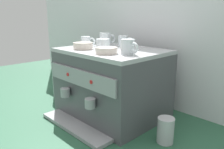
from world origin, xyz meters
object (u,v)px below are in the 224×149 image
espresso_machine (111,83)px  coffee_grinder (64,73)px  ceramic_cup_0 (124,41)px  milk_pitcher (166,130)px  ceramic_bowl_0 (106,51)px  ceramic_cup_2 (103,44)px  ceramic_bowl_1 (83,46)px  ceramic_cup_4 (106,39)px  ceramic_cup_3 (86,41)px  ceramic_cup_1 (128,47)px

espresso_machine → coffee_grinder: 0.51m
ceramic_cup_0 → milk_pitcher: size_ratio=0.68×
ceramic_cup_0 → ceramic_bowl_0: bearing=-63.9°
ceramic_cup_2 → ceramic_bowl_1: (-0.09, -0.08, -0.01)m
ceramic_cup_4 → milk_pitcher: 0.74m
ceramic_cup_3 → ceramic_cup_4: 0.13m
ceramic_bowl_1 → ceramic_cup_0: bearing=72.0°
espresso_machine → ceramic_cup_3: size_ratio=7.29×
coffee_grinder → ceramic_cup_1: bearing=-3.7°
ceramic_cup_3 → ceramic_cup_4: size_ratio=0.72×
ceramic_cup_1 → ceramic_cup_3: ceramic_cup_1 is taller
espresso_machine → ceramic_bowl_1: ceramic_bowl_1 is taller
ceramic_bowl_0 → ceramic_bowl_1: 0.22m
ceramic_cup_4 → ceramic_bowl_0: (0.27, -0.24, -0.03)m
ceramic_bowl_0 → ceramic_cup_4: bearing=137.9°
ceramic_cup_0 → ceramic_cup_4: (-0.13, -0.04, 0.01)m
ceramic_cup_1 → ceramic_cup_3: size_ratio=1.36×
ceramic_cup_2 → coffee_grinder: bearing=178.0°
ceramic_cup_2 → milk_pitcher: size_ratio=0.83×
ceramic_cup_2 → espresso_machine: bearing=52.9°
ceramic_cup_4 → ceramic_bowl_0: bearing=-42.1°
ceramic_cup_2 → ceramic_bowl_0: ceramic_cup_2 is taller
milk_pitcher → ceramic_cup_4: bearing=165.7°
ceramic_cup_0 → ceramic_cup_1: ceramic_cup_1 is taller
coffee_grinder → milk_pitcher: bearing=-1.2°
ceramic_cup_4 → ceramic_bowl_0: 0.36m
ceramic_cup_1 → coffee_grinder: bearing=176.3°
ceramic_cup_0 → espresso_machine: bearing=-75.4°
ceramic_cup_3 → ceramic_cup_1: bearing=-8.3°
ceramic_bowl_1 → milk_pitcher: ceramic_bowl_1 is taller
ceramic_cup_1 → ceramic_cup_2: bearing=172.8°
ceramic_cup_0 → ceramic_bowl_0: ceramic_cup_0 is taller
ceramic_bowl_0 → coffee_grinder: ceramic_bowl_0 is taller
ceramic_cup_3 → ceramic_bowl_1: bearing=-45.2°
ceramic_cup_4 → ceramic_cup_2: bearing=-47.3°
ceramic_bowl_1 → espresso_machine: bearing=43.4°
ceramic_cup_2 → ceramic_bowl_1: 0.12m
espresso_machine → milk_pitcher: bearing=-5.7°
ceramic_cup_0 → ceramic_cup_2: size_ratio=0.82×
espresso_machine → ceramic_cup_4: size_ratio=5.22×
ceramic_cup_3 → ceramic_bowl_0: size_ratio=0.71×
ceramic_cup_1 → ceramic_cup_2: 0.23m
ceramic_cup_3 → ceramic_bowl_1: size_ratio=0.71×
ceramic_cup_1 → coffee_grinder: (-0.70, 0.05, -0.27)m
ceramic_cup_3 → coffee_grinder: bearing=-176.2°
ceramic_bowl_0 → milk_pitcher: (0.33, 0.09, -0.37)m
ceramic_cup_4 → ceramic_bowl_1: size_ratio=0.99×
ceramic_cup_4 → ceramic_bowl_1: 0.23m
ceramic_bowl_0 → espresso_machine: bearing=126.7°
ceramic_bowl_1 → coffee_grinder: (-0.38, 0.09, -0.25)m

